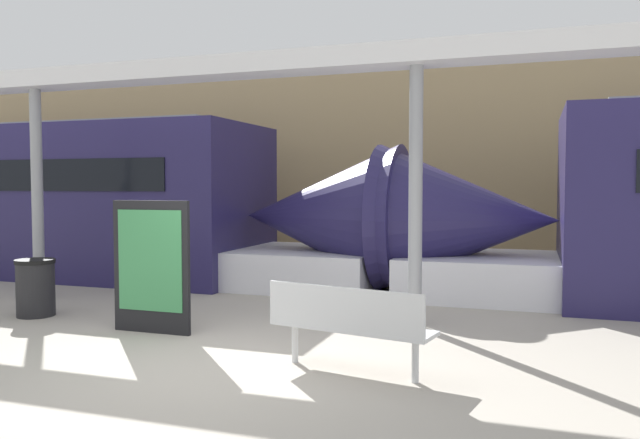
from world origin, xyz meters
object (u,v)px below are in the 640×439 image
(trash_bin, at_px, (36,287))
(train_right, at_px, (52,204))
(support_column_far, at_px, (37,195))
(support_column_near, at_px, (416,197))
(poster_board, at_px, (151,266))
(bench_near, at_px, (348,321))

(trash_bin, bearing_deg, train_right, 129.28)
(support_column_far, bearing_deg, support_column_near, 0.00)
(poster_board, bearing_deg, bench_near, -16.94)
(train_right, distance_m, poster_board, 6.81)
(support_column_near, height_order, support_column_far, same)
(poster_board, relative_size, support_column_far, 0.49)
(poster_board, bearing_deg, trash_bin, 171.13)
(trash_bin, distance_m, poster_board, 2.27)
(train_right, xyz_separation_m, bench_near, (8.22, -5.06, -0.96))
(train_right, height_order, trash_bin, train_right)
(train_right, bearing_deg, support_column_far, -51.62)
(support_column_far, bearing_deg, poster_board, -24.92)
(poster_board, xyz_separation_m, support_column_near, (3.13, 1.49, 0.88))
(bench_near, xyz_separation_m, support_column_far, (-6.09, 2.37, 1.20))
(bench_near, height_order, support_column_near, support_column_near)
(poster_board, bearing_deg, train_right, 141.91)
(support_column_near, bearing_deg, bench_near, -95.89)
(train_right, xyz_separation_m, support_column_near, (8.46, -2.69, 0.25))
(bench_near, relative_size, support_column_far, 0.51)
(train_right, xyz_separation_m, support_column_far, (2.13, -2.69, 0.25))
(train_right, relative_size, trash_bin, 18.45)
(poster_board, bearing_deg, support_column_near, 25.43)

